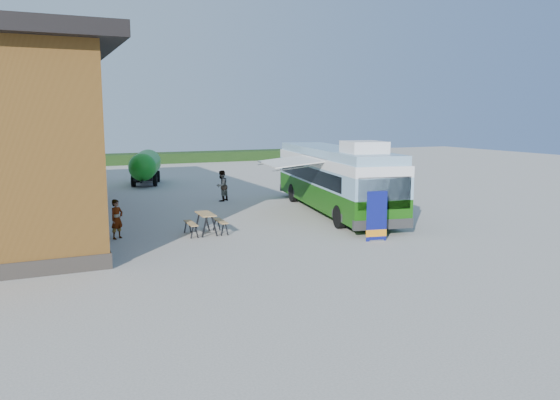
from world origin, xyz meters
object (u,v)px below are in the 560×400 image
bus (334,177)px  banner (377,221)px  person_b (222,186)px  picnic_table (206,219)px  slurry_tanker (146,165)px  person_a (117,219)px

bus → banner: 6.59m
bus → person_b: 6.92m
picnic_table → slurry_tanker: bearing=88.4°
banner → person_a: banner is taller
person_b → bus: bearing=88.8°
bus → person_b: size_ratio=7.06×
slurry_tanker → person_b: bearing=-59.6°
person_a → slurry_tanker: size_ratio=0.26×
person_a → person_b: (6.68, 7.34, 0.09)m
bus → picnic_table: bearing=-151.4°
banner → person_b: (-2.28, 11.84, 0.07)m
bus → picnic_table: 7.80m
bus → slurry_tanker: 16.38m
banner → person_a: size_ratio=1.25×
person_b → slurry_tanker: size_ratio=0.29×
banner → slurry_tanker: (-4.70, 21.33, 0.53)m
person_a → slurry_tanker: slurry_tanker is taller
bus → banner: bearing=-95.2°
picnic_table → slurry_tanker: size_ratio=0.25×
picnic_table → person_b: bearing=68.8°
picnic_table → slurry_tanker: slurry_tanker is taller
slurry_tanker → bus: bearing=-50.8°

